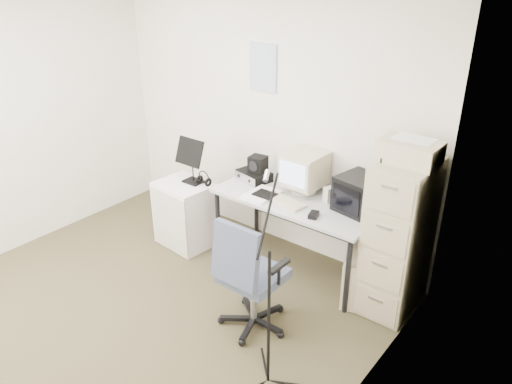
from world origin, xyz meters
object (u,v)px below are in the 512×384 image
Objects in this scene: filing_cabinet at (398,238)px; office_chair at (254,273)px; side_cart at (185,214)px; desk at (296,233)px.

office_chair is at bearing -129.13° from filing_cabinet.
side_cart is (-2.08, -0.34, -0.32)m from filing_cabinet.
office_chair is (0.20, -0.89, 0.12)m from desk.
office_chair reaches higher than side_cart.
office_chair is 1.47× the size of side_cart.
desk is (-0.95, -0.03, -0.29)m from filing_cabinet.
filing_cabinet reaches higher than side_cart.
filing_cabinet is 0.87× the size of desk.
office_chair is at bearing -77.20° from desk.
filing_cabinet is 1.33× the size of office_chair.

